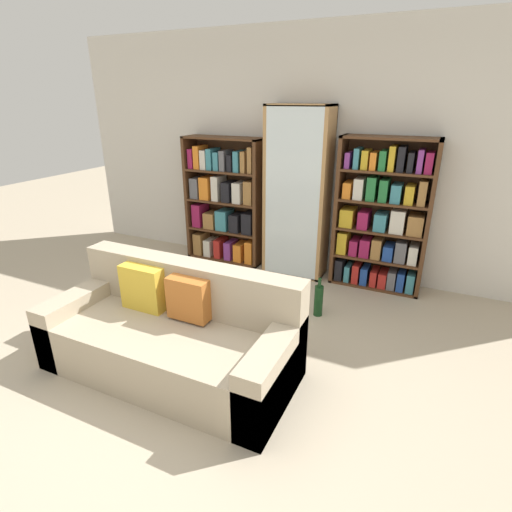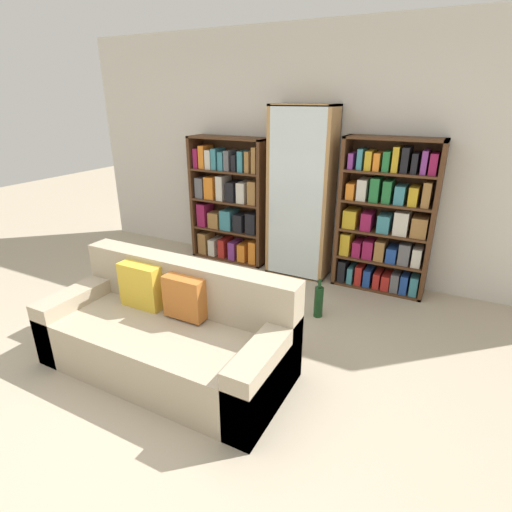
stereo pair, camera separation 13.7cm
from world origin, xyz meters
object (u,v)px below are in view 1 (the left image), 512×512
object	(u,v)px
couch	(172,336)
display_cabinet	(298,195)
bookshelf_left	(225,203)
wine_bottle	(319,300)
bookshelf_right	(382,219)

from	to	relation	value
couch	display_cabinet	size ratio (longest dim) A/B	1.00
bookshelf_left	display_cabinet	distance (m)	0.98
display_cabinet	wine_bottle	bearing A→B (deg)	-57.86
couch	wine_bottle	world-z (taller)	couch
couch	display_cabinet	bearing A→B (deg)	84.36
couch	bookshelf_right	xyz separation A→B (m)	(1.15, 2.17, 0.49)
bookshelf_left	display_cabinet	xyz separation A→B (m)	(0.96, -0.02, 0.20)
couch	bookshelf_left	size ratio (longest dim) A/B	1.24
display_cabinet	wine_bottle	world-z (taller)	display_cabinet
display_cabinet	bookshelf_right	xyz separation A→B (m)	(0.94, 0.02, -0.17)
bookshelf_right	wine_bottle	xyz separation A→B (m)	(-0.38, -0.91, -0.61)
bookshelf_right	wine_bottle	size ratio (longest dim) A/B	4.12
bookshelf_right	bookshelf_left	bearing A→B (deg)	179.99
couch	display_cabinet	xyz separation A→B (m)	(0.21, 2.15, 0.66)
couch	wine_bottle	distance (m)	1.48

